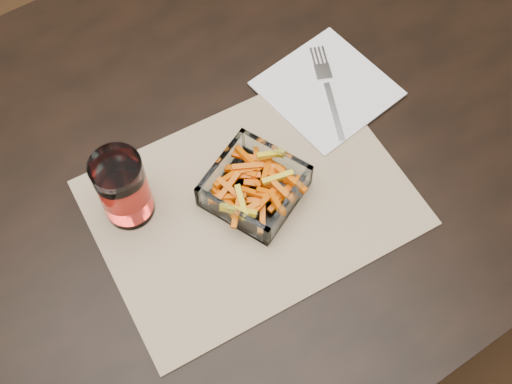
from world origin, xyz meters
TOP-DOWN VIEW (x-y plane):
  - dining_table at (0.00, 0.00)m, footprint 1.60×0.90m
  - placemat at (0.02, -0.10)m, footprint 0.47×0.36m
  - glass_bowl at (0.04, -0.09)m, footprint 0.16×0.16m
  - tumbler at (-0.13, -0.01)m, footprint 0.07×0.07m
  - napkin at (0.24, 0.00)m, footprint 0.20×0.20m
  - fork at (0.24, 0.00)m, footprint 0.09×0.18m

SIDE VIEW (x-z plane):
  - dining_table at x=0.00m, z-range 0.29..1.04m
  - placemat at x=0.02m, z-range 0.75..0.75m
  - napkin at x=0.24m, z-range 0.75..0.76m
  - fork at x=0.24m, z-range 0.76..0.76m
  - glass_bowl at x=0.04m, z-range 0.75..0.80m
  - tumbler at x=-0.13m, z-range 0.75..0.87m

